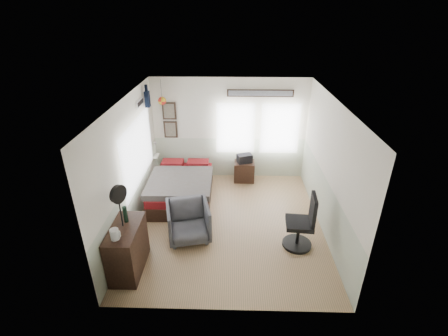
{
  "coord_description": "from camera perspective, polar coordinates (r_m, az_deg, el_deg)",
  "views": [
    {
      "loc": [
        0.07,
        -5.78,
        4.25
      ],
      "look_at": [
        -0.1,
        0.4,
        1.15
      ],
      "focal_mm": 26.0,
      "sensor_mm": 36.0,
      "label": 1
    }
  ],
  "objects": [
    {
      "name": "black_bag",
      "position": [
        8.56,
        3.63,
        1.7
      ],
      "size": [
        0.44,
        0.35,
        0.22
      ],
      "primitive_type": "cube",
      "rotation": [
        0.0,
        0.0,
        0.33
      ],
      "color": "black",
      "rests_on": "nightstand"
    },
    {
      "name": "dresser",
      "position": [
        6.07,
        -16.6,
        -13.44
      ],
      "size": [
        0.48,
        1.0,
        0.9
      ],
      "primitive_type": "cube",
      "color": "black",
      "rests_on": "ground_plane"
    },
    {
      "name": "stand_fan",
      "position": [
        5.52,
        -18.08,
        -4.49
      ],
      "size": [
        0.21,
        0.3,
        0.79
      ],
      "rotation": [
        0.0,
        0.0,
        -0.43
      ],
      "color": "black",
      "rests_on": "dresser"
    },
    {
      "name": "nightstand",
      "position": [
        8.73,
        3.56,
        -0.56
      ],
      "size": [
        0.55,
        0.44,
        0.54
      ],
      "primitive_type": "cube",
      "rotation": [
        0.0,
        0.0,
        -0.02
      ],
      "color": "black",
      "rests_on": "ground_plane"
    },
    {
      "name": "wall_decor",
      "position": [
        8.12,
        -6.93,
        11.08
      ],
      "size": [
        3.55,
        1.32,
        1.44
      ],
      "color": "black",
      "rests_on": "room_shell"
    },
    {
      "name": "bottle",
      "position": [
        5.86,
        -16.96,
        -7.8
      ],
      "size": [
        0.07,
        0.07,
        0.3
      ],
      "primitive_type": "cylinder",
      "color": "black",
      "rests_on": "dresser"
    },
    {
      "name": "armchair",
      "position": [
        6.61,
        -6.28,
        -9.32
      ],
      "size": [
        0.99,
        1.01,
        0.77
      ],
      "primitive_type": "imported",
      "rotation": [
        0.0,
        0.0,
        0.23
      ],
      "color": "#484A52",
      "rests_on": "ground_plane"
    },
    {
      "name": "bed",
      "position": [
        7.92,
        -7.45,
        -3.42
      ],
      "size": [
        1.48,
        2.02,
        0.64
      ],
      "rotation": [
        0.0,
        0.0,
        0.01
      ],
      "color": "black",
      "rests_on": "ground_plane"
    },
    {
      "name": "task_chair",
      "position": [
        6.49,
        13.62,
        -9.92
      ],
      "size": [
        0.57,
        0.57,
        1.14
      ],
      "rotation": [
        0.0,
        0.0,
        -0.09
      ],
      "color": "black",
      "rests_on": "ground_plane"
    },
    {
      "name": "kettle",
      "position": [
        5.55,
        -18.67,
        -10.98
      ],
      "size": [
        0.16,
        0.14,
        0.19
      ],
      "rotation": [
        0.0,
        0.0,
        0.22
      ],
      "color": "silver",
      "rests_on": "dresser"
    },
    {
      "name": "room_shell",
      "position": [
        6.53,
        0.14,
        2.79
      ],
      "size": [
        4.02,
        4.52,
        2.71
      ],
      "color": "beige",
      "rests_on": "ground_plane"
    },
    {
      "name": "ground_plane",
      "position": [
        7.18,
        0.72,
        -9.73
      ],
      "size": [
        4.0,
        4.5,
        0.01
      ],
      "primitive_type": "cube",
      "color": "#8D724D"
    }
  ]
}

